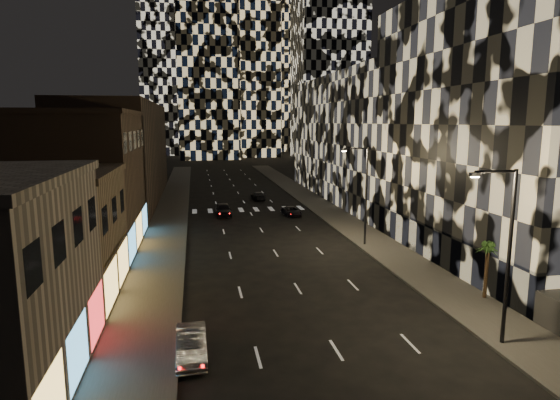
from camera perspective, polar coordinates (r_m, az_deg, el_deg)
name	(u,v)px	position (r m, az deg, el deg)	size (l,w,h in m)	color
sidewalk_left	(171,212)	(61.35, -13.18, -1.38)	(4.00, 120.00, 0.15)	#47443F
sidewalk_right	(322,207)	(63.51, 5.14, -0.80)	(4.00, 120.00, 0.15)	#47443F
curb_left	(187,211)	(61.27, -11.22, -1.33)	(0.20, 120.00, 0.15)	#4C4C47
curb_right	(307,207)	(62.99, 3.30, -0.86)	(0.20, 120.00, 0.15)	#4C4C47
retail_tan	(34,240)	(33.66, -27.82, -4.33)	(10.00, 10.00, 8.00)	#886E51
retail_brown	(79,183)	(45.21, -23.35, 1.86)	(10.00, 15.00, 12.00)	brown
retail_filler_left	(122,153)	(71.08, -18.68, 5.47)	(10.00, 40.00, 14.00)	brown
midrise_right	(524,127)	(43.83, 27.59, 7.91)	(16.00, 25.00, 22.00)	#232326
midrise_base	(431,243)	(40.82, 17.95, -5.01)	(0.60, 25.00, 3.00)	#383838
midrise_filler_right	(375,138)	(72.38, 11.47, 7.43)	(16.00, 40.00, 18.00)	#232326
tower_center_low	(206,0)	(154.55, -9.00, 22.92)	(18.00, 18.00, 95.00)	black
streetlight_near	(506,245)	(25.95, 25.80, -4.96)	(2.55, 0.25, 9.00)	black
streetlight_far	(364,189)	(43.38, 10.18, 1.34)	(2.55, 0.25, 9.00)	black
car_silver_parked	(191,345)	(24.24, -10.75, -16.94)	(1.44, 4.14, 1.36)	gray
car_dark_midlane	(223,209)	(57.78, -6.92, -1.16)	(1.83, 4.55, 1.55)	black
car_dark_oncoming	(258,196)	(69.21, -2.68, 0.52)	(1.65, 4.07, 1.18)	black
car_dark_rightlane	(292,211)	(57.40, 1.42, -1.39)	(1.82, 3.95, 1.10)	black
palm_tree	(488,252)	(32.85, 24.00, -5.77)	(1.88, 1.89, 3.72)	#47331E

